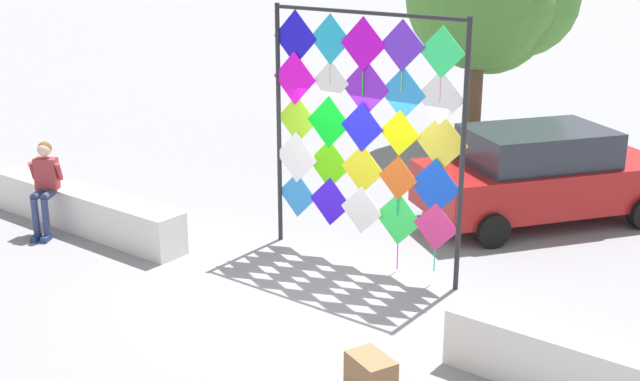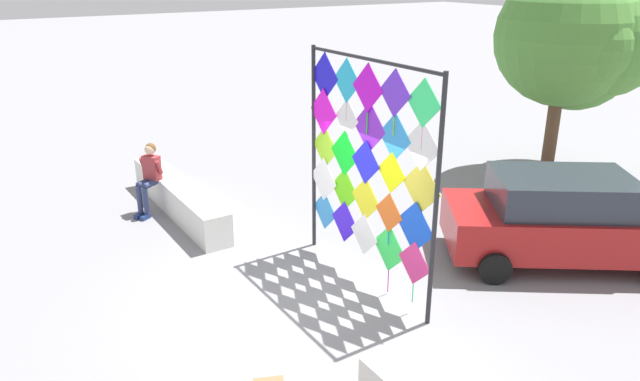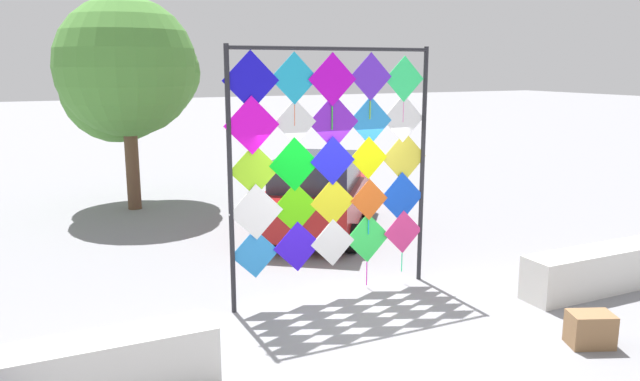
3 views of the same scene
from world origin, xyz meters
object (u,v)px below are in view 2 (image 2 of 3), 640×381
seated_vendor (149,173)px  tree_far_right (580,43)px  kite_display_rack (366,160)px  parked_car (565,218)px

seated_vendor → tree_far_right: tree_far_right is taller
kite_display_rack → tree_far_right: size_ratio=0.74×
kite_display_rack → parked_car: kite_display_rack is taller
kite_display_rack → tree_far_right: 7.78m
tree_far_right → kite_display_rack: bearing=-77.3°
parked_car → tree_far_right: tree_far_right is taller
seated_vendor → parked_car: (6.05, 5.48, -0.08)m
parked_car → kite_display_rack: bearing=-111.7°
tree_far_right → parked_car: bearing=-53.6°
seated_vendor → tree_far_right: 10.34m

